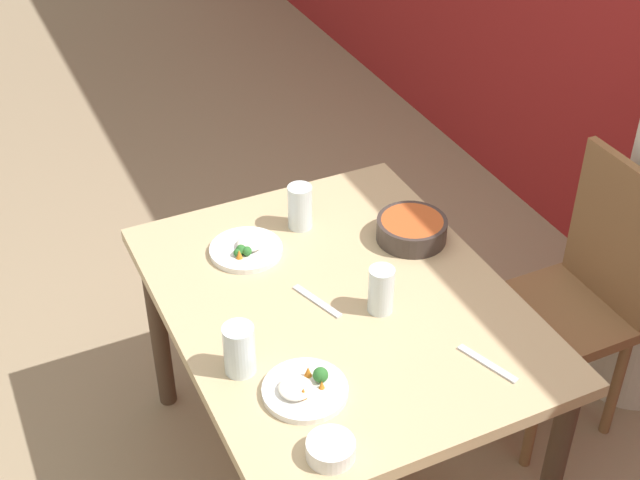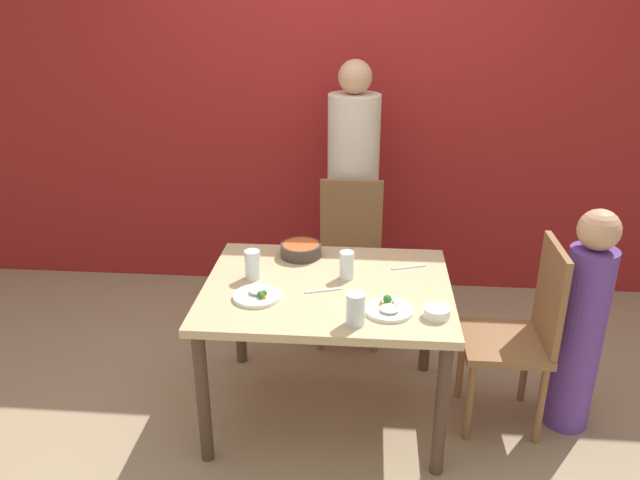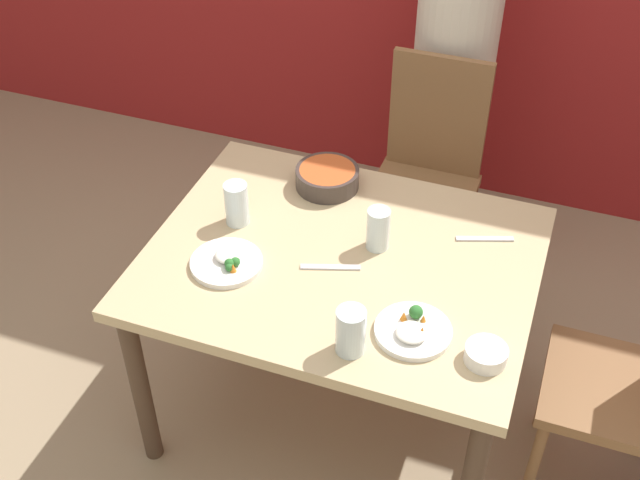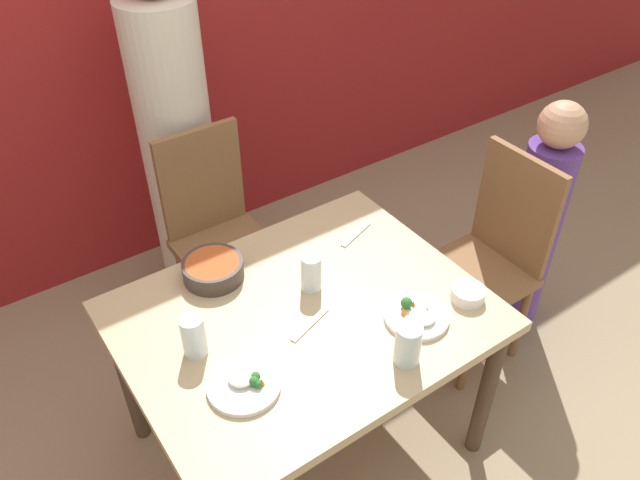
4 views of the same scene
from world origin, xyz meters
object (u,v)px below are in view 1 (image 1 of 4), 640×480
at_px(chair_adult_spot, 577,293).
at_px(glass_water_tall, 381,290).
at_px(plate_rice_adult, 305,389).
at_px(bowl_curry, 412,229).

height_order(chair_adult_spot, glass_water_tall, chair_adult_spot).
bearing_deg(plate_rice_adult, glass_water_tall, 121.91).
relative_size(bowl_curry, glass_water_tall, 1.55).
height_order(bowl_curry, glass_water_tall, glass_water_tall).
height_order(bowl_curry, plate_rice_adult, bowl_curry).
bearing_deg(plate_rice_adult, bowl_curry, 128.64).
height_order(chair_adult_spot, plate_rice_adult, chair_adult_spot).
bearing_deg(chair_adult_spot, bowl_curry, -116.76).
xyz_separation_m(chair_adult_spot, glass_water_tall, (0.01, -0.73, 0.28)).
height_order(plate_rice_adult, glass_water_tall, glass_water_tall).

